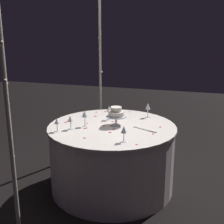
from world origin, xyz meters
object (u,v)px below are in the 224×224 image
at_px(wine_glass_1, 85,114).
at_px(wine_glass_3, 57,122).
at_px(decorative_arch, 66,48).
at_px(cake_knife, 146,130).
at_px(wine_glass_0, 70,119).
at_px(wine_glass_2, 148,107).
at_px(wine_glass_5, 109,109).
at_px(tiered_cake, 116,113).
at_px(wine_glass_4, 124,130).
at_px(main_table, 112,157).

bearing_deg(wine_glass_1, wine_glass_3, 140.11).
height_order(decorative_arch, cake_knife, decorative_arch).
distance_m(decorative_arch, wine_glass_0, 0.78).
height_order(wine_glass_2, wine_glass_5, wine_glass_2).
bearing_deg(wine_glass_2, wine_glass_3, 135.38).
height_order(decorative_arch, wine_glass_1, decorative_arch).
height_order(tiered_cake, wine_glass_3, tiered_cake).
distance_m(wine_glass_3, wine_glass_4, 0.74).
height_order(main_table, wine_glass_1, wine_glass_1).
relative_size(wine_glass_2, wine_glass_5, 1.05).
height_order(wine_glass_1, wine_glass_4, wine_glass_1).
bearing_deg(wine_glass_5, wine_glass_1, 151.69).
distance_m(main_table, wine_glass_1, 0.59).
relative_size(decorative_arch, wine_glass_3, 17.34).
xyz_separation_m(wine_glass_0, wine_glass_4, (-0.19, -0.64, 0.00)).
height_order(decorative_arch, wine_glass_4, decorative_arch).
bearing_deg(wine_glass_5, wine_glass_0, 148.92).
xyz_separation_m(main_table, wine_glass_2, (0.45, -0.31, 0.50)).
bearing_deg(wine_glass_2, cake_knife, -170.33).
distance_m(wine_glass_0, cake_knife, 0.81).
bearing_deg(wine_glass_4, main_table, 30.43).
relative_size(wine_glass_1, wine_glass_2, 1.03).
bearing_deg(wine_glass_4, wine_glass_1, 58.53).
distance_m(wine_glass_1, cake_knife, 0.69).
distance_m(wine_glass_0, wine_glass_2, 0.98).
height_order(tiered_cake, wine_glass_2, tiered_cake).
bearing_deg(tiered_cake, main_table, 126.70).
bearing_deg(cake_knife, tiered_cake, 79.89).
bearing_deg(cake_knife, wine_glass_0, 105.25).
bearing_deg(tiered_cake, decorative_arch, 93.01).
bearing_deg(wine_glass_4, cake_knife, -19.30).
distance_m(decorative_arch, wine_glass_5, 0.85).
xyz_separation_m(tiered_cake, wine_glass_2, (0.42, -0.27, -0.01)).
relative_size(decorative_arch, wine_glass_5, 14.62).
xyz_separation_m(main_table, wine_glass_4, (-0.43, -0.25, 0.48)).
height_order(wine_glass_0, wine_glass_1, wine_glass_1).
relative_size(wine_glass_0, wine_glass_5, 0.88).
xyz_separation_m(main_table, cake_knife, (-0.03, -0.39, 0.38)).
relative_size(main_table, wine_glass_4, 9.02).
bearing_deg(wine_glass_3, main_table, -53.91).
bearing_deg(wine_glass_4, tiered_cake, 25.12).
bearing_deg(decorative_arch, wine_glass_0, -150.94).
height_order(wine_glass_1, cake_knife, wine_glass_1).
relative_size(main_table, wine_glass_3, 10.10).
distance_m(wine_glass_0, wine_glass_3, 0.15).
relative_size(main_table, cake_knife, 5.10).
xyz_separation_m(wine_glass_2, wine_glass_5, (-0.23, 0.41, -0.01)).
bearing_deg(wine_glass_5, wine_glass_4, -151.12).
bearing_deg(cake_knife, main_table, 84.92).
xyz_separation_m(main_table, wine_glass_1, (-0.11, 0.28, 0.51)).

